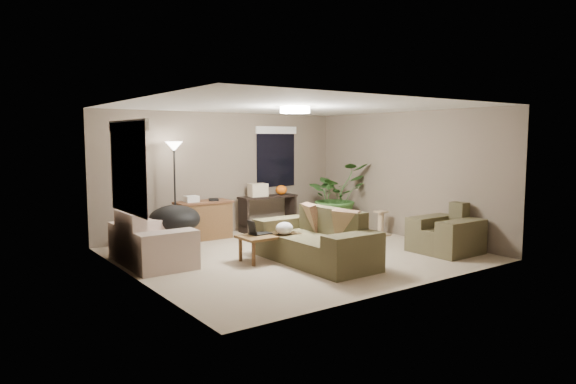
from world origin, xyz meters
TOP-DOWN VIEW (x-y plane):
  - room_shell at (0.00, 0.00)m, footprint 5.50×5.50m
  - main_sofa at (-0.06, -0.66)m, footprint 0.95×2.20m
  - throw_pillows at (0.19, -0.66)m, footprint 0.36×1.40m
  - loveseat at (-2.26, 0.78)m, footprint 0.90×1.60m
  - armchair at (2.21, -1.42)m, footprint 0.95×1.00m
  - coffee_table at (-0.59, -0.10)m, footprint 1.00×0.55m
  - laptop at (-0.76, 0.00)m, footprint 0.37×0.25m
  - plastic_bag at (-0.39, -0.25)m, footprint 0.36×0.34m
  - desk at (-0.68, 2.09)m, footprint 1.10×0.50m
  - desk_papers at (-0.84, 2.08)m, footprint 0.70×0.29m
  - console_table at (0.87, 2.16)m, footprint 1.30×0.40m
  - pumpkin at (1.22, 2.16)m, footprint 0.32×0.32m
  - cardboard_box at (0.62, 2.16)m, footprint 0.40×0.32m
  - papasan_chair at (-1.53, 1.50)m, footprint 0.95×0.95m
  - floor_lamp at (-1.26, 2.10)m, footprint 0.32×0.32m
  - ceiling_fixture at (0.00, 0.00)m, footprint 0.50×0.50m
  - houseplant at (2.16, 1.44)m, footprint 1.31×1.45m
  - cat_scratching_post at (2.43, 0.35)m, footprint 0.32×0.32m
  - window_left at (-2.73, 0.30)m, footprint 0.05×1.56m
  - window_back at (1.30, 2.48)m, footprint 1.06×0.05m

SIDE VIEW (x-z plane):
  - cat_scratching_post at x=2.43m, z-range -0.04..0.46m
  - main_sofa at x=-0.06m, z-range -0.13..0.72m
  - loveseat at x=-2.26m, z-range -0.13..0.72m
  - armchair at x=2.21m, z-range -0.13..0.72m
  - coffee_table at x=-0.59m, z-range 0.15..0.57m
  - desk at x=-0.68m, z-range 0.00..0.75m
  - console_table at x=0.87m, z-range 0.06..0.81m
  - papasan_chair at x=-1.53m, z-range 0.07..0.86m
  - laptop at x=-0.76m, z-range 0.36..0.60m
  - plastic_bag at x=-0.39m, z-range 0.42..0.62m
  - houseplant at x=2.16m, z-range 0.00..1.13m
  - throw_pillows at x=0.19m, z-range 0.42..0.88m
  - desk_papers at x=-0.84m, z-range 0.74..0.86m
  - pumpkin at x=1.22m, z-range 0.75..0.96m
  - cardboard_box at x=0.62m, z-range 0.75..1.02m
  - room_shell at x=0.00m, z-range -1.50..4.00m
  - floor_lamp at x=-1.26m, z-range 0.64..2.55m
  - window_left at x=-2.73m, z-range 1.12..2.45m
  - window_back at x=1.30m, z-range 1.12..2.45m
  - ceiling_fixture at x=0.00m, z-range 2.39..2.49m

